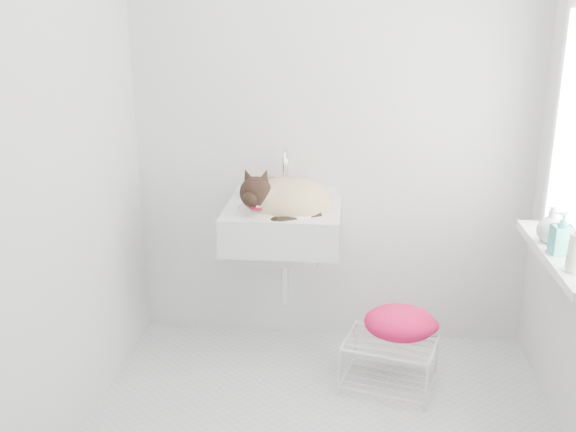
# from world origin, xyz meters

# --- Properties ---
(back_wall) EXTENTS (2.20, 0.02, 2.50)m
(back_wall) POSITION_xyz_m (0.00, 1.00, 1.25)
(back_wall) COLOR silver
(back_wall) RESTS_ON ground
(left_wall) EXTENTS (0.02, 2.00, 2.50)m
(left_wall) POSITION_xyz_m (-1.10, 0.00, 1.25)
(left_wall) COLOR silver
(left_wall) RESTS_ON ground
(windowsill) EXTENTS (0.16, 0.88, 0.04)m
(windowsill) POSITION_xyz_m (1.01, 0.20, 0.83)
(windowsill) COLOR white
(windowsill) RESTS_ON right_wall
(sink) EXTENTS (0.61, 0.53, 0.24)m
(sink) POSITION_xyz_m (-0.25, 0.74, 0.85)
(sink) COLOR white
(sink) RESTS_ON back_wall
(faucet) EXTENTS (0.22, 0.15, 0.22)m
(faucet) POSITION_xyz_m (-0.25, 0.92, 0.99)
(faucet) COLOR silver
(faucet) RESTS_ON sink
(cat) EXTENTS (0.53, 0.47, 0.31)m
(cat) POSITION_xyz_m (-0.24, 0.72, 0.89)
(cat) COLOR #CBBA7B
(cat) RESTS_ON sink
(wire_rack) EXTENTS (0.50, 0.41, 0.26)m
(wire_rack) POSITION_xyz_m (0.32, 0.43, 0.15)
(wire_rack) COLOR silver
(wire_rack) RESTS_ON floor
(towel) EXTENTS (0.38, 0.27, 0.15)m
(towel) POSITION_xyz_m (0.37, 0.48, 0.29)
(towel) COLOR red
(towel) RESTS_ON wire_rack
(bottle_a) EXTENTS (0.10, 0.10, 0.18)m
(bottle_a) POSITION_xyz_m (1.00, -0.03, 0.85)
(bottle_a) COLOR white
(bottle_a) RESTS_ON windowsill
(bottle_b) EXTENTS (0.09, 0.09, 0.19)m
(bottle_b) POSITION_xyz_m (1.00, 0.18, 0.85)
(bottle_b) COLOR teal
(bottle_b) RESTS_ON windowsill
(bottle_c) EXTENTS (0.14, 0.14, 0.16)m
(bottle_c) POSITION_xyz_m (1.00, 0.33, 0.85)
(bottle_c) COLOR silver
(bottle_c) RESTS_ON windowsill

